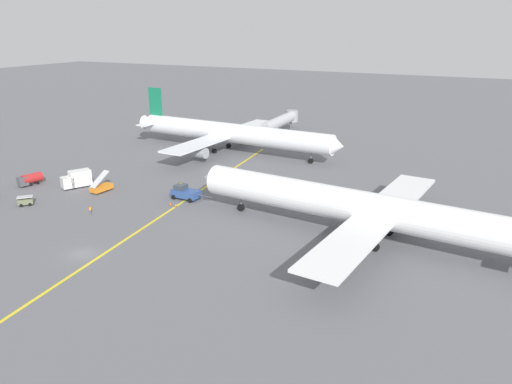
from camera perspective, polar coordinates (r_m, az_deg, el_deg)
name	(u,v)px	position (r m, az deg, el deg)	size (l,w,h in m)	color
ground_plane	(84,254)	(77.28, -19.29, -6.76)	(600.00, 600.00, 0.00)	slate
taxiway_stripe	(137,232)	(82.71, -13.53, -4.49)	(0.50, 120.00, 0.01)	yellow
airliner_at_gate_left	(231,133)	(129.66, -2.85, 6.78)	(60.71, 46.09, 15.29)	white
airliner_being_pushed	(364,209)	(78.00, 12.37, -1.90)	(61.38, 46.32, 15.14)	white
pushback_tug	(185,192)	(95.95, -8.17, -0.05)	(8.66, 3.35, 3.03)	#2D4C8C
gse_stair_truck_yellow	(101,187)	(103.89, -17.42, 0.58)	(2.45, 4.79, 4.06)	orange
gse_catering_truck_tall	(77,179)	(108.16, -19.99, 1.41)	(4.86, 6.28, 3.50)	silver
gse_baggage_cart_near_cluster	(25,201)	(101.24, -25.08, -0.93)	(3.02, 3.07, 1.71)	#666B4C
gse_fuel_bowser_stubby	(30,179)	(113.49, -24.67, 1.38)	(3.03, 5.21, 2.40)	red
ground_crew_wing_walker_right	(90,210)	(92.13, -18.59, -1.98)	(0.36, 0.50, 1.59)	#4C4C51
traffic_cone_nose_right	(170,204)	(93.17, -9.86, -1.38)	(0.44, 0.44, 0.60)	orange
traffic_cone_wingtip_port	(176,205)	(92.32, -9.26, -1.53)	(0.44, 0.44, 0.60)	orange
jet_bridge	(282,121)	(150.53, 3.00, 8.23)	(4.33, 23.86, 6.23)	#B7B7BC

